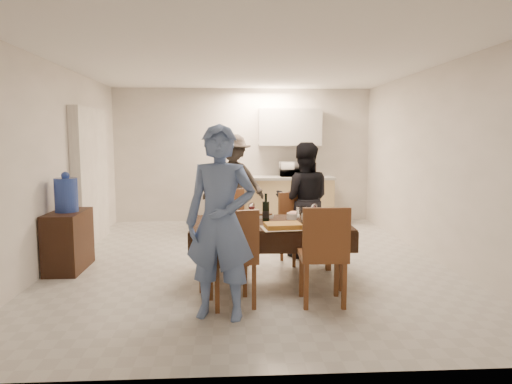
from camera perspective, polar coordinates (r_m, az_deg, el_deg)
floor at (r=6.22m, az=-0.78°, el=-8.56°), size 5.00×6.00×0.02m
ceiling at (r=6.07m, az=-0.82°, el=15.83°), size 5.00×6.00×0.02m
wall_back at (r=9.00m, az=-1.66°, el=4.58°), size 5.00×0.02×2.60m
wall_front at (r=3.02m, az=1.74°, el=0.23°), size 5.00×0.02×2.60m
wall_left at (r=6.40m, az=-23.79°, el=3.12°), size 0.02×6.00×2.60m
wall_right at (r=6.61m, az=21.44°, el=3.32°), size 0.02×6.00×2.60m
stub_partition at (r=7.53m, az=-19.96°, el=1.84°), size 0.15×1.40×2.10m
kitchen_base_cabinet at (r=8.80m, az=2.34°, el=-1.16°), size 2.20×0.60×0.86m
kitchen_worktop at (r=8.75m, az=2.35°, el=1.79°), size 2.24×0.64×0.05m
upper_cabinet at (r=8.89m, az=4.23°, el=8.08°), size 1.20×0.34×0.70m
dining_table at (r=5.24m, az=1.82°, el=-4.11°), size 1.78×1.07×0.69m
chair_near_left at (r=4.40m, az=-3.07°, el=-7.01°), size 0.53×0.53×0.53m
chair_near_right at (r=4.49m, az=8.56°, el=-6.63°), size 0.47×0.47×0.54m
chair_far_left at (r=5.87m, az=-3.15°, el=-3.58°), size 0.51×0.51×0.52m
chair_far_right at (r=5.95m, az=5.57°, el=-3.71°), size 0.54×0.55×0.50m
console at (r=6.18m, az=-22.39°, el=-5.66°), size 0.40×0.80×0.74m
water_jug at (r=6.09m, az=-22.64°, el=-0.34°), size 0.28×0.28×0.42m
wine_bottle at (r=5.25m, az=1.24°, el=-1.93°), size 0.08×0.08×0.32m
water_pitcher at (r=5.21m, az=5.72°, el=-2.82°), size 0.12×0.12×0.18m
savoury_tart at (r=4.86m, az=3.41°, el=-4.25°), size 0.48×0.38×0.06m
salad_bowl at (r=5.43m, az=4.81°, el=-3.01°), size 0.18×0.18×0.07m
mushroom_dish at (r=5.50m, az=1.04°, el=-3.06°), size 0.21×0.21×0.04m
wine_glass_a at (r=4.95m, az=-4.28°, el=-3.33°), size 0.08×0.08×0.18m
wine_glass_b at (r=5.53m, az=7.28°, el=-2.33°), size 0.08×0.08×0.17m
wine_glass_c at (r=5.50m, az=-0.53°, el=-2.28°), size 0.08×0.08×0.18m
plate_near_left at (r=4.91m, az=-4.86°, el=-4.38°), size 0.27×0.27×0.02m
plate_near_right at (r=5.03m, az=8.98°, el=-4.19°), size 0.28×0.28×0.02m
plate_far_left at (r=5.50m, az=-4.70°, el=-3.18°), size 0.26×0.26×0.02m
plate_far_right at (r=5.61m, az=7.67°, el=-3.04°), size 0.25×0.25×0.01m
microwave at (r=8.78m, az=4.65°, el=2.88°), size 0.51×0.35×0.28m
person_near at (r=4.14m, az=-4.46°, el=-3.81°), size 0.73×0.56×1.77m
person_far at (r=6.31m, az=5.95°, el=-1.01°), size 0.84×0.69×1.59m
person_kitchen at (r=8.26m, az=-2.87°, el=1.28°), size 1.10×0.63×1.71m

